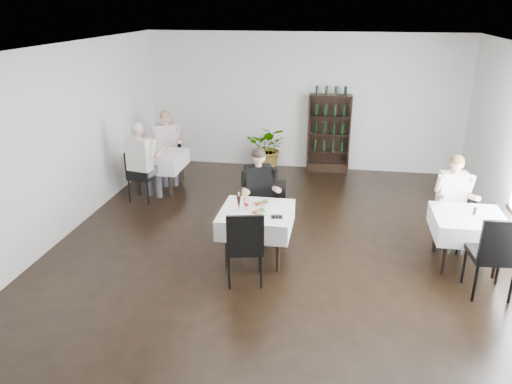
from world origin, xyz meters
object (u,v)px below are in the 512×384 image
at_px(wine_shelf, 329,134).
at_px(main_table, 256,219).
at_px(diner_main, 259,188).
at_px(potted_tree, 268,148).

bearing_deg(wine_shelf, main_table, -101.78).
bearing_deg(diner_main, potted_tree, 95.92).
bearing_deg(potted_tree, wine_shelf, 4.91).
relative_size(wine_shelf, diner_main, 1.17).
height_order(potted_tree, diner_main, diner_main).
height_order(main_table, diner_main, diner_main).
xyz_separation_m(wine_shelf, main_table, (-0.90, -4.31, -0.23)).
height_order(wine_shelf, potted_tree, wine_shelf).
relative_size(main_table, potted_tree, 1.01).
distance_m(main_table, diner_main, 0.69).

